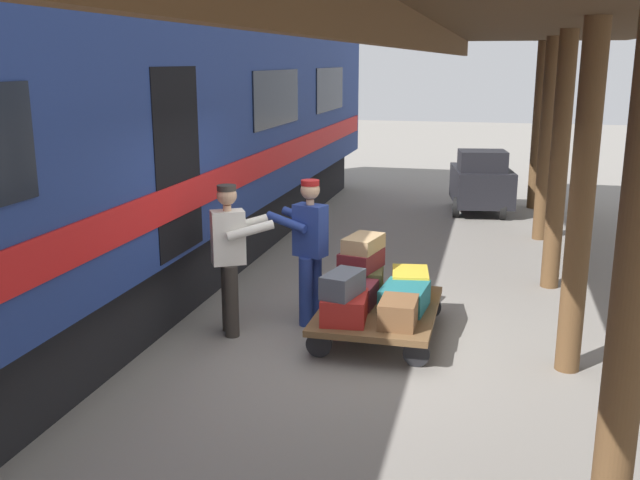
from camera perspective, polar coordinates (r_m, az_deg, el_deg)
ground_plane at (r=7.79m, az=3.02°, el=-8.66°), size 60.00×60.00×0.00m
platform_canopy at (r=7.11m, az=20.65°, el=15.11°), size 3.20×17.55×3.56m
train_car at (r=8.59m, az=-20.41°, el=6.87°), size 3.02×20.58×4.00m
luggage_cart at (r=8.06m, az=4.68°, el=-5.65°), size 1.29×1.82×0.34m
suitcase_red_plastic at (r=7.58m, az=1.96°, el=-5.40°), size 0.51×0.61×0.28m
suitcase_burgundy_valise at (r=8.05m, az=2.69°, el=-4.30°), size 0.50×0.49×0.26m
suitcase_brown_leather at (r=7.49m, az=6.25°, el=-5.73°), size 0.37×0.51×0.27m
suitcase_olive_duffel at (r=8.51m, az=3.35°, el=-3.17°), size 0.55×0.63×0.29m
suitcase_teal_softside at (r=7.96m, az=6.74°, el=-4.55°), size 0.52×0.65×0.27m
suitcase_yellow_case at (r=8.43m, az=7.17°, el=-3.40°), size 0.49×0.63×0.30m
suitcase_slate_roller at (r=7.50m, az=1.82°, el=-3.51°), size 0.42×0.59×0.24m
suitcase_maroon_trunk at (r=8.41m, az=3.30°, el=-1.59°), size 0.50×0.63×0.22m
suitcase_tan_vintage at (r=8.39m, az=3.48°, el=-0.26°), size 0.45×0.62×0.17m
porter_in_overalls at (r=8.27m, az=-0.89°, el=-0.52°), size 0.73×0.56×1.70m
porter_by_door at (r=8.00m, az=-7.14°, el=-1.14°), size 0.74×0.63×1.70m
baggage_tug at (r=14.83m, az=12.71°, el=4.49°), size 1.37×1.86×1.30m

